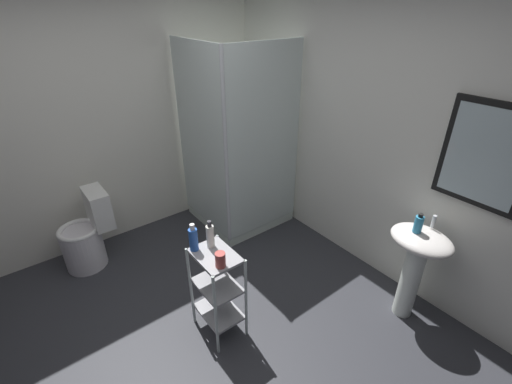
% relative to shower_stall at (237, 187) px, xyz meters
% --- Properties ---
extents(ground_plane, '(4.20, 4.20, 0.02)m').
position_rel_shower_stall_xyz_m(ground_plane, '(1.19, -1.22, -0.47)').
color(ground_plane, '#303137').
extents(wall_back, '(4.20, 0.14, 2.50)m').
position_rel_shower_stall_xyz_m(wall_back, '(1.21, 0.63, 0.79)').
color(wall_back, silver).
rests_on(wall_back, ground_plane).
extents(wall_left, '(0.10, 4.20, 2.50)m').
position_rel_shower_stall_xyz_m(wall_left, '(-0.66, -1.22, 0.79)').
color(wall_left, silver).
rests_on(wall_left, ground_plane).
extents(shower_stall, '(0.92, 0.92, 2.00)m').
position_rel_shower_stall_xyz_m(shower_stall, '(0.00, 0.00, 0.00)').
color(shower_stall, white).
rests_on(shower_stall, ground_plane).
extents(pedestal_sink, '(0.46, 0.37, 0.81)m').
position_rel_shower_stall_xyz_m(pedestal_sink, '(1.96, 0.30, 0.12)').
color(pedestal_sink, white).
rests_on(pedestal_sink, ground_plane).
extents(sink_faucet, '(0.03, 0.03, 0.10)m').
position_rel_shower_stall_xyz_m(sink_faucet, '(1.96, 0.42, 0.40)').
color(sink_faucet, silver).
rests_on(sink_faucet, pedestal_sink).
extents(toilet, '(0.37, 0.49, 0.76)m').
position_rel_shower_stall_xyz_m(toilet, '(-0.29, -1.56, -0.15)').
color(toilet, white).
rests_on(toilet, ground_plane).
extents(storage_cart, '(0.38, 0.28, 0.74)m').
position_rel_shower_stall_xyz_m(storage_cart, '(1.16, -0.99, -0.03)').
color(storage_cart, silver).
rests_on(storage_cart, ground_plane).
extents(hand_soap_bottle, '(0.06, 0.06, 0.15)m').
position_rel_shower_stall_xyz_m(hand_soap_bottle, '(1.92, 0.27, 0.41)').
color(hand_soap_bottle, '#389ED1').
rests_on(hand_soap_bottle, pedestal_sink).
extents(shampoo_bottle_blue, '(0.06, 0.06, 0.21)m').
position_rel_shower_stall_xyz_m(shampoo_bottle_blue, '(1.02, -1.08, 0.37)').
color(shampoo_bottle_blue, blue).
rests_on(shampoo_bottle_blue, storage_cart).
extents(lotion_bottle_white, '(0.06, 0.06, 0.22)m').
position_rel_shower_stall_xyz_m(lotion_bottle_white, '(1.06, -0.97, 0.37)').
color(lotion_bottle_white, white).
rests_on(lotion_bottle_white, storage_cart).
extents(rinse_cup, '(0.07, 0.07, 0.11)m').
position_rel_shower_stall_xyz_m(rinse_cup, '(1.28, -1.03, 0.33)').
color(rinse_cup, '#B24742').
rests_on(rinse_cup, storage_cart).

